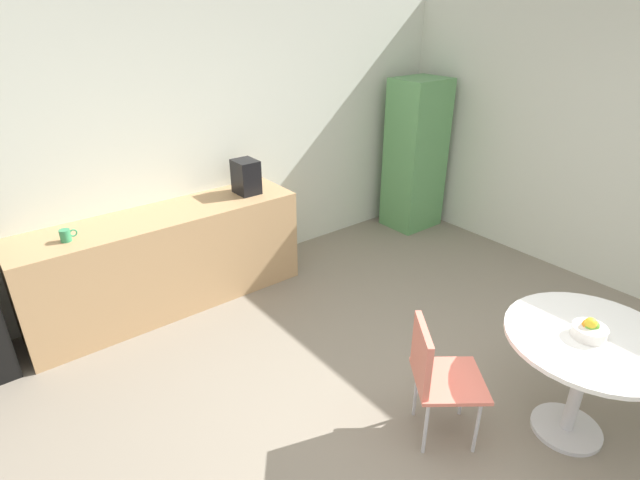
% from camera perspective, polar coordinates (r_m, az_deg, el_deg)
% --- Properties ---
extents(ground_plane, '(6.00, 6.00, 0.00)m').
position_cam_1_polar(ground_plane, '(3.44, 12.84, -23.09)').
color(ground_plane, gray).
extents(wall_back, '(6.00, 0.10, 2.60)m').
position_cam_1_polar(wall_back, '(4.86, -13.86, 10.11)').
color(wall_back, silver).
rests_on(wall_back, ground_plane).
extents(counter_block, '(2.45, 0.60, 0.90)m').
position_cam_1_polar(counter_block, '(4.66, -17.18, -2.27)').
color(counter_block, tan).
rests_on(counter_block, ground_plane).
extents(locker_cabinet, '(0.60, 0.50, 1.78)m').
position_cam_1_polar(locker_cabinet, '(6.11, 10.90, 9.54)').
color(locker_cabinet, '#599959').
rests_on(locker_cabinet, ground_plane).
extents(round_table, '(1.00, 1.00, 0.76)m').
position_cam_1_polar(round_table, '(3.50, 28.32, -11.84)').
color(round_table, silver).
rests_on(round_table, ground_plane).
extents(chair_coral, '(0.59, 0.59, 0.83)m').
position_cam_1_polar(chair_coral, '(3.21, 13.06, -14.32)').
color(chair_coral, silver).
rests_on(chair_coral, ground_plane).
extents(fruit_bowl, '(0.20, 0.20, 0.13)m').
position_cam_1_polar(fruit_bowl, '(3.37, 28.59, -8.99)').
color(fruit_bowl, silver).
rests_on(fruit_bowl, round_table).
extents(mug_white, '(0.13, 0.08, 0.09)m').
position_cam_1_polar(mug_white, '(4.75, -8.52, 5.75)').
color(mug_white, '#338C59').
rests_on(mug_white, counter_block).
extents(mug_green, '(0.13, 0.08, 0.09)m').
position_cam_1_polar(mug_green, '(4.23, -27.18, 0.48)').
color(mug_green, '#338C59').
rests_on(mug_green, counter_block).
extents(coffee_maker, '(0.20, 0.24, 0.32)m').
position_cam_1_polar(coffee_maker, '(4.75, -8.50, 7.20)').
color(coffee_maker, black).
rests_on(coffee_maker, counter_block).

